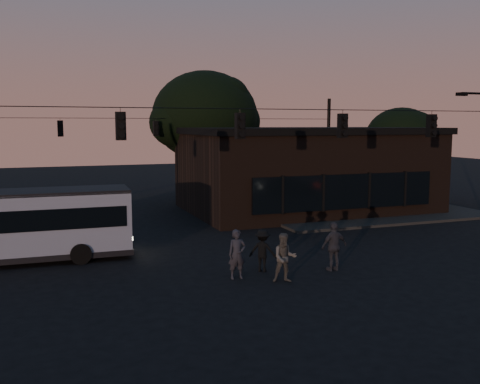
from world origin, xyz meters
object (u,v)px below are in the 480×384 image
object	(u,v)px
pedestrian_a	(237,254)
pedestrian_d	(263,250)
pedestrian_c	(334,246)
building	(305,169)
pedestrian_b	(285,258)

from	to	relation	value
pedestrian_a	pedestrian_d	xyz separation A→B (m)	(1.25, 0.56, -0.09)
pedestrian_c	pedestrian_d	xyz separation A→B (m)	(-2.63, 0.84, -0.13)
building	pedestrian_d	distance (m)	15.44
pedestrian_c	pedestrian_d	size ratio (longest dim) A/B	1.16
pedestrian_b	pedestrian_c	world-z (taller)	pedestrian_c
building	pedestrian_b	size ratio (longest dim) A/B	8.69
building	pedestrian_a	bearing A→B (deg)	-125.75
pedestrian_d	pedestrian_c	bearing A→B (deg)	-163.26
pedestrian_a	pedestrian_c	distance (m)	3.89
pedestrian_a	pedestrian_b	size ratio (longest dim) A/B	1.03
building	pedestrian_c	bearing A→B (deg)	-112.86
building	pedestrian_d	bearing A→B (deg)	-123.20
building	pedestrian_c	size ratio (longest dim) A/B	8.10
pedestrian_d	pedestrian_b	bearing A→B (deg)	131.75
pedestrian_b	pedestrian_c	xyz separation A→B (m)	(2.43, 0.72, 0.06)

